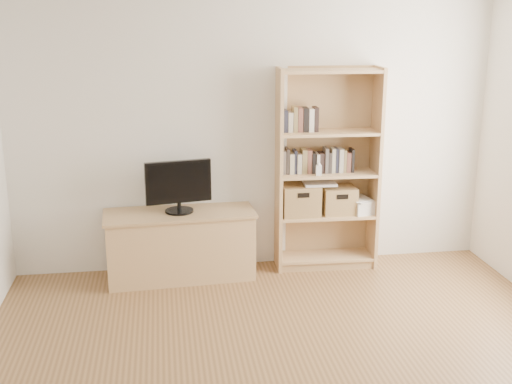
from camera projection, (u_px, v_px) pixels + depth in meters
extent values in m
cube|color=silver|center=(254.00, 132.00, 5.96)|extent=(4.50, 0.02, 2.60)
cube|color=tan|center=(181.00, 246.00, 5.89)|extent=(1.35, 0.57, 0.60)
cube|color=tan|center=(327.00, 170.00, 5.99)|extent=(0.96, 0.37, 1.90)
cube|color=black|center=(178.00, 187.00, 5.74)|extent=(0.59, 0.15, 0.47)
cube|color=#574F4B|center=(327.00, 160.00, 5.98)|extent=(0.83, 0.17, 0.22)
cube|color=#574F4B|center=(306.00, 120.00, 5.85)|extent=(0.41, 0.16, 0.21)
cube|color=white|center=(319.00, 170.00, 5.87)|extent=(0.05, 0.04, 0.10)
cube|color=olive|center=(300.00, 200.00, 6.03)|extent=(0.35, 0.29, 0.29)
cube|color=olive|center=(339.00, 200.00, 6.08)|extent=(0.31, 0.26, 0.26)
cube|color=white|center=(320.00, 183.00, 6.00)|extent=(0.31, 0.22, 0.02)
cube|color=silver|center=(360.00, 206.00, 6.12)|extent=(0.23, 0.29, 0.12)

